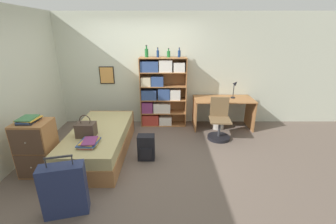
% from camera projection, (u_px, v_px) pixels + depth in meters
% --- Properties ---
extents(ground_plane, '(14.00, 14.00, 0.00)m').
position_uv_depth(ground_plane, '(139.00, 153.00, 4.27)').
color(ground_plane, '#66564C').
extents(wall_back, '(10.00, 0.09, 2.60)m').
position_uv_depth(wall_back, '(145.00, 70.00, 5.34)').
color(wall_back, beige).
rests_on(wall_back, ground_plane).
extents(wall_left, '(0.06, 10.00, 2.60)m').
position_uv_depth(wall_left, '(15.00, 86.00, 3.83)').
color(wall_left, beige).
rests_on(wall_left, ground_plane).
extents(bed, '(0.98, 2.05, 0.48)m').
position_uv_depth(bed, '(100.00, 141.00, 4.21)').
color(bed, '#A36B3D').
rests_on(bed, ground_plane).
extents(handbag, '(0.31, 0.23, 0.39)m').
position_uv_depth(handbag, '(86.00, 129.00, 3.81)').
color(handbag, '#47382D').
rests_on(handbag, bed).
extents(book_stack_on_bed, '(0.31, 0.37, 0.09)m').
position_uv_depth(book_stack_on_bed, '(89.00, 143.00, 3.53)').
color(book_stack_on_bed, '#B2382D').
rests_on(book_stack_on_bed, bed).
extents(suitcase, '(0.55, 0.32, 0.82)m').
position_uv_depth(suitcase, '(64.00, 190.00, 2.75)').
color(suitcase, navy).
rests_on(suitcase, ground_plane).
extents(dresser, '(0.51, 0.47, 0.88)m').
position_uv_depth(dresser, '(37.00, 148.00, 3.55)').
color(dresser, '#A36B3D').
rests_on(dresser, ground_plane).
extents(magazine_pile_on_dresser, '(0.33, 0.34, 0.07)m').
position_uv_depth(magazine_pile_on_dresser, '(28.00, 120.00, 3.40)').
color(magazine_pile_on_dresser, '#232328').
rests_on(magazine_pile_on_dresser, dresser).
extents(bookcase, '(1.07, 0.33, 1.63)m').
position_uv_depth(bookcase, '(159.00, 93.00, 5.29)').
color(bookcase, '#A36B3D').
rests_on(bookcase, ground_plane).
extents(bottle_green, '(0.08, 0.08, 0.26)m').
position_uv_depth(bottle_green, '(146.00, 53.00, 5.01)').
color(bottle_green, '#1E6B2D').
rests_on(bottle_green, bookcase).
extents(bottle_brown, '(0.06, 0.06, 0.22)m').
position_uv_depth(bottle_brown, '(158.00, 53.00, 5.02)').
color(bottle_brown, navy).
rests_on(bottle_brown, bookcase).
extents(bottle_clear, '(0.07, 0.07, 0.20)m').
position_uv_depth(bottle_clear, '(168.00, 54.00, 5.02)').
color(bottle_clear, '#1E6B2D').
rests_on(bottle_clear, bookcase).
extents(bottle_blue, '(0.06, 0.06, 0.21)m').
position_uv_depth(bottle_blue, '(179.00, 54.00, 5.02)').
color(bottle_blue, navy).
rests_on(bottle_blue, bookcase).
extents(desk, '(1.36, 0.67, 0.72)m').
position_uv_depth(desk, '(223.00, 107.00, 5.25)').
color(desk, '#A36B3D').
rests_on(desk, ground_plane).
extents(desk_lamp, '(0.15, 0.11, 0.41)m').
position_uv_depth(desk_lamp, '(235.00, 86.00, 5.13)').
color(desk_lamp, black).
rests_on(desk_lamp, desk).
extents(desk_chair, '(0.47, 0.47, 0.87)m').
position_uv_depth(desk_chair, '(219.00, 126.00, 4.78)').
color(desk_chair, black).
rests_on(desk_chair, ground_plane).
extents(backpack, '(0.30, 0.22, 0.46)m').
position_uv_depth(backpack, '(146.00, 148.00, 3.99)').
color(backpack, black).
rests_on(backpack, ground_plane).
extents(waste_bin, '(0.28, 0.28, 0.25)m').
position_uv_depth(waste_bin, '(218.00, 123.00, 5.31)').
color(waste_bin, '#B7B2A8').
rests_on(waste_bin, ground_plane).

